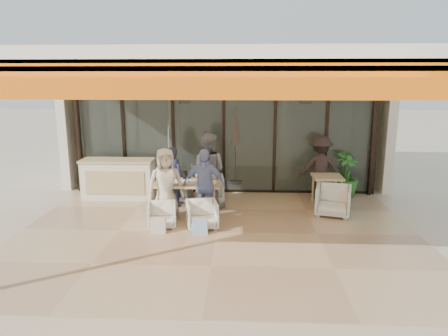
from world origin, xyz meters
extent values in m
plane|color=#C6B293|center=(0.00, 0.00, 0.00)|extent=(70.00, 70.00, 0.00)
cube|color=tan|center=(0.00, 0.00, 0.01)|extent=(8.00, 6.00, 0.01)
cube|color=silver|center=(0.00, 0.00, 3.30)|extent=(8.00, 6.00, 0.20)
cube|color=orange|center=(0.00, -2.94, 3.02)|extent=(8.00, 0.12, 0.45)
cube|color=#DD4D12|center=(0.00, -2.25, 3.14)|extent=(8.00, 1.50, 0.06)
cylinder|color=black|center=(-3.88, 2.88, 1.60)|extent=(0.12, 0.12, 3.20)
cylinder|color=black|center=(3.88, 2.88, 1.60)|extent=(0.12, 0.12, 3.20)
cube|color=#9EADA3|center=(0.00, 3.00, 1.60)|extent=(8.00, 0.03, 3.20)
cube|color=black|center=(0.00, 3.00, 0.04)|extent=(8.00, 0.10, 0.08)
cube|color=black|center=(0.00, 3.00, 3.16)|extent=(8.00, 0.10, 0.08)
cube|color=black|center=(-4.00, 3.00, 1.60)|extent=(0.08, 0.10, 3.20)
cube|color=black|center=(-2.70, 3.00, 1.60)|extent=(0.08, 0.10, 3.20)
cube|color=black|center=(-1.35, 3.00, 1.60)|extent=(0.08, 0.10, 3.20)
cube|color=black|center=(0.00, 3.00, 1.60)|extent=(0.08, 0.10, 3.20)
cube|color=black|center=(1.35, 3.00, 1.60)|extent=(0.08, 0.10, 3.20)
cube|color=black|center=(2.70, 3.00, 1.60)|extent=(0.08, 0.10, 3.20)
cube|color=black|center=(4.00, 3.00, 1.60)|extent=(0.08, 0.10, 3.20)
cube|color=silver|center=(0.00, 6.50, 1.70)|extent=(9.00, 0.25, 3.40)
cube|color=silver|center=(-4.40, 4.75, 1.70)|extent=(0.25, 3.50, 3.40)
cube|color=silver|center=(4.40, 4.75, 1.70)|extent=(0.25, 3.50, 3.40)
cube|color=silver|center=(0.00, 4.75, 3.40)|extent=(9.00, 3.50, 0.25)
cube|color=tan|center=(0.00, 4.75, 0.01)|extent=(8.00, 3.50, 0.02)
cylinder|color=silver|center=(-1.60, 4.60, 1.50)|extent=(0.40, 0.40, 3.00)
cylinder|color=silver|center=(1.80, 4.60, 1.50)|extent=(0.40, 0.40, 3.00)
cylinder|color=black|center=(-1.20, 4.20, 3.00)|extent=(0.03, 0.03, 0.70)
cube|color=black|center=(-1.20, 4.20, 2.55)|extent=(0.30, 0.30, 0.40)
sphere|color=#FFBF72|center=(-1.20, 4.20, 2.55)|extent=(0.18, 0.18, 0.18)
cylinder|color=black|center=(2.30, 4.20, 3.00)|extent=(0.03, 0.03, 0.70)
cube|color=black|center=(2.30, 4.20, 2.55)|extent=(0.30, 0.30, 0.40)
sphere|color=#FFBF72|center=(2.30, 4.20, 2.55)|extent=(0.18, 0.18, 0.18)
cylinder|color=black|center=(0.30, 4.00, 0.05)|extent=(0.40, 0.40, 0.05)
cylinder|color=black|center=(0.30, 4.00, 1.05)|extent=(0.04, 0.04, 2.10)
cone|color=#E94F14|center=(0.30, 4.00, 1.70)|extent=(0.32, 0.32, 1.10)
cube|color=silver|center=(-2.69, 2.30, 0.50)|extent=(1.80, 0.60, 1.00)
cube|color=tan|center=(-2.69, 2.30, 1.01)|extent=(1.85, 0.65, 0.06)
cube|color=tan|center=(-2.69, 1.99, 0.50)|extent=(1.50, 0.02, 0.60)
cube|color=tan|center=(-0.75, 1.24, 0.72)|extent=(1.50, 0.90, 0.05)
cube|color=white|center=(-0.75, 1.24, 0.74)|extent=(1.30, 0.35, 0.01)
cylinder|color=tan|center=(-1.37, 0.92, 0.35)|extent=(0.06, 0.06, 0.70)
cylinder|color=tan|center=(-0.13, 0.92, 0.35)|extent=(0.06, 0.06, 0.70)
cylinder|color=tan|center=(-1.37, 1.56, 0.35)|extent=(0.06, 0.06, 0.70)
cylinder|color=tan|center=(-0.13, 1.56, 0.35)|extent=(0.06, 0.06, 0.70)
cylinder|color=white|center=(-1.20, 1.09, 0.81)|extent=(0.06, 0.06, 0.11)
cylinder|color=white|center=(-1.00, 1.44, 0.81)|extent=(0.06, 0.06, 0.11)
cylinder|color=white|center=(-0.70, 1.14, 0.81)|extent=(0.06, 0.06, 0.11)
cylinder|color=white|center=(-0.45, 1.42, 0.81)|extent=(0.06, 0.06, 0.11)
cylinder|color=white|center=(-0.25, 1.04, 0.81)|extent=(0.06, 0.06, 0.11)
cylinder|color=#923915|center=(-1.30, 1.39, 0.83)|extent=(0.07, 0.07, 0.16)
cylinder|color=black|center=(-0.85, 1.52, 0.83)|extent=(0.09, 0.09, 0.17)
cylinder|color=black|center=(-0.85, 1.52, 0.93)|extent=(0.10, 0.10, 0.01)
cylinder|color=white|center=(-1.20, 0.94, 0.76)|extent=(0.22, 0.22, 0.01)
cylinder|color=white|center=(-0.30, 0.94, 0.76)|extent=(0.22, 0.22, 0.01)
cylinder|color=white|center=(-1.20, 1.56, 0.76)|extent=(0.22, 0.22, 0.01)
cylinder|color=white|center=(-0.30, 1.56, 0.76)|extent=(0.22, 0.22, 0.01)
imported|color=white|center=(-1.17, 2.19, 0.37)|extent=(0.77, 0.73, 0.74)
imported|color=white|center=(-0.33, 2.19, 0.37)|extent=(0.78, 0.74, 0.73)
imported|color=white|center=(-1.17, 0.29, 0.29)|extent=(0.65, 0.62, 0.59)
imported|color=white|center=(-0.33, 0.29, 0.32)|extent=(0.73, 0.70, 0.64)
imported|color=#1A1E3A|center=(-1.17, 1.69, 0.74)|extent=(0.62, 0.50, 1.49)
imported|color=slate|center=(-0.33, 1.69, 0.91)|extent=(1.00, 0.85, 1.81)
imported|color=beige|center=(-1.17, 0.79, 0.80)|extent=(0.91, 0.75, 1.59)
imported|color=#7690C4|center=(-0.33, 0.79, 0.79)|extent=(0.98, 0.51, 1.59)
cube|color=silver|center=(-1.17, -0.11, 0.17)|extent=(0.30, 0.10, 0.34)
cube|color=#99BFD8|center=(-0.33, -0.11, 0.17)|extent=(0.30, 0.10, 0.34)
cube|color=tan|center=(2.56, 1.96, 0.72)|extent=(0.70, 0.70, 0.05)
cylinder|color=tan|center=(2.28, 1.68, 0.35)|extent=(0.05, 0.05, 0.70)
cylinder|color=tan|center=(2.84, 1.68, 0.35)|extent=(0.05, 0.05, 0.70)
cylinder|color=tan|center=(2.28, 2.24, 0.35)|extent=(0.05, 0.05, 0.70)
cylinder|color=tan|center=(2.84, 2.24, 0.35)|extent=(0.05, 0.05, 0.70)
imported|color=white|center=(2.56, 1.21, 0.38)|extent=(0.91, 0.88, 0.77)
imported|color=black|center=(2.48, 2.48, 0.83)|extent=(1.07, 0.62, 1.65)
imported|color=#1E5919|center=(3.18, 2.68, 0.61)|extent=(0.96, 0.96, 1.22)
camera|label=1|loc=(0.49, -7.54, 3.02)|focal=32.00mm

